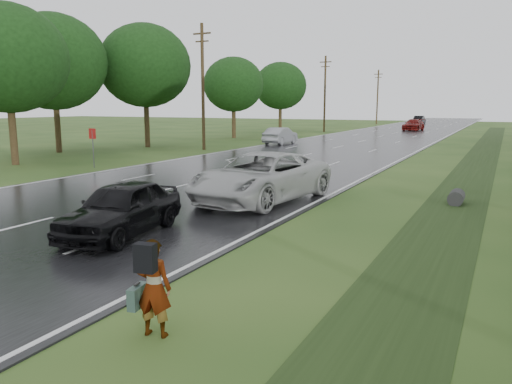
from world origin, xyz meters
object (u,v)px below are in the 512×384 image
object	(u,v)px
road_sign	(93,140)
silver_sedan	(280,136)
dark_sedan	(121,208)
pedestrian	(152,286)
white_pickup	(261,177)

from	to	relation	value
road_sign	silver_sedan	distance (m)	21.01
road_sign	dark_sedan	xyz separation A→B (m)	(12.00, -11.14, -0.84)
road_sign	pedestrian	xyz separation A→B (m)	(16.68, -15.70, -0.81)
silver_sedan	dark_sedan	bearing A→B (deg)	106.38
white_pickup	pedestrian	bearing A→B (deg)	-65.33
white_pickup	silver_sedan	bearing A→B (deg)	119.74
pedestrian	dark_sedan	world-z (taller)	pedestrian
road_sign	pedestrian	world-z (taller)	road_sign
pedestrian	white_pickup	bearing A→B (deg)	-83.97
road_sign	silver_sedan	world-z (taller)	road_sign
pedestrian	silver_sedan	xyz separation A→B (m)	(-13.98, 36.52, -0.02)
road_sign	silver_sedan	size ratio (longest dim) A/B	0.49
pedestrian	silver_sedan	bearing A→B (deg)	-80.38
dark_sedan	road_sign	bearing A→B (deg)	128.74
dark_sedan	silver_sedan	world-z (taller)	silver_sedan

